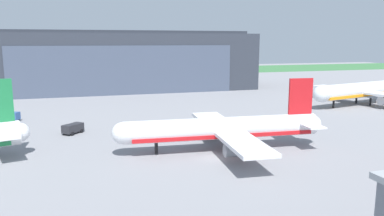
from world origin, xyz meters
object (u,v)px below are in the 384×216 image
object	(u,v)px
baggage_tug	(11,117)
maintenance_hangar	(121,62)
airliner_far_right	(361,91)
airliner_near_left	(223,129)
pushback_tractor	(73,128)

from	to	relation	value
baggage_tug	maintenance_hangar	bearing A→B (deg)	58.43
maintenance_hangar	airliner_far_right	bearing A→B (deg)	-41.11
maintenance_hangar	airliner_far_right	world-z (taller)	maintenance_hangar
airliner_near_left	pushback_tractor	size ratio (longest dim) A/B	7.99
airliner_near_left	airliner_far_right	bearing A→B (deg)	30.07
maintenance_hangar	airliner_near_left	size ratio (longest dim) A/B	2.74
airliner_near_left	pushback_tractor	world-z (taller)	airliner_near_left
maintenance_hangar	baggage_tug	xyz separation A→B (m)	(-30.68, -49.94, -9.46)
airliner_far_right	airliner_near_left	bearing A→B (deg)	-149.93
maintenance_hangar	baggage_tug	bearing A→B (deg)	-121.57
maintenance_hangar	baggage_tug	size ratio (longest dim) A/B	21.82
airliner_far_right	airliner_near_left	xyz separation A→B (m)	(-54.50, -31.56, -0.41)
maintenance_hangar	pushback_tractor	world-z (taller)	maintenance_hangar
maintenance_hangar	pushback_tractor	size ratio (longest dim) A/B	21.87
pushback_tractor	maintenance_hangar	bearing A→B (deg)	75.57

